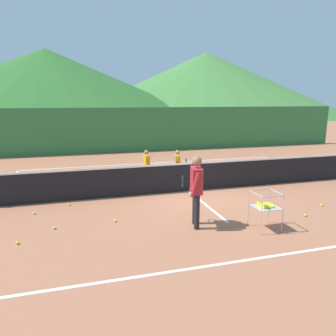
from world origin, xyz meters
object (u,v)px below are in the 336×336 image
Objects in this scene: student_0 at (147,163)px; ball_cart at (265,205)px; student_1 at (178,163)px; tennis_ball_2 at (34,213)px; tennis_net at (189,177)px; instructor at (196,185)px; tennis_ball_3 at (54,228)px; tennis_ball_5 at (115,221)px; tennis_ball_1 at (305,215)px; tennis_ball_6 at (17,243)px; tennis_ball_4 at (69,204)px; tennis_ball_0 at (322,205)px.

student_0 reaches higher than ball_cart.
tennis_ball_2 is (-4.77, -2.24, -0.69)m from student_1.
instructor reaches higher than tennis_net.
tennis_ball_3 is 1.45m from tennis_ball_5.
instructor is 25.42× the size of tennis_ball_2.
tennis_net is at bearing 124.82° from tennis_ball_1.
tennis_ball_1 is 1.00× the size of tennis_ball_3.
tennis_ball_1 is at bearing -64.10° from student_1.
student_0 is 1.33× the size of ball_cart.
ball_cart is 13.22× the size of tennis_ball_6.
tennis_net reaches higher than tennis_ball_2.
tennis_ball_3 and tennis_ball_4 have the same top height.
tennis_ball_1 is at bearing -11.49° from tennis_ball_5.
student_1 is at bearing 88.77° from tennis_net.
student_0 reaches higher than tennis_ball_6.
tennis_ball_4 is (0.89, 0.51, 0.00)m from tennis_ball_2.
tennis_ball_3 is at bearing -177.76° from tennis_ball_5.
student_0 is 1.17m from student_1.
tennis_ball_5 is at bearing 2.24° from tennis_ball_3.
instructor reaches higher than tennis_ball_1.
student_1 is (0.03, 1.28, 0.22)m from tennis_net.
ball_cart reaches higher than tennis_ball_6.
tennis_ball_1 is (-1.02, -0.57, 0.00)m from tennis_ball_0.
student_0 is 6.02m from tennis_ball_0.
tennis_ball_4 is at bearing 156.12° from tennis_ball_1.
tennis_ball_0 and tennis_ball_6 have the same top height.
tennis_ball_6 is (-4.86, -2.80, -0.47)m from tennis_net.
tennis_net is at bearing 11.37° from tennis_ball_2.
tennis_ball_0 and tennis_ball_4 have the same top height.
instructor is at bearing -39.62° from tennis_ball_4.
instructor is 25.42× the size of tennis_ball_5.
tennis_ball_3 is at bearing -128.81° from student_0.
student_0 reaches higher than tennis_ball_4.
tennis_net is 3.58m from ball_cart.
student_0 reaches higher than tennis_ball_0.
tennis_ball_1 is at bearing -151.09° from tennis_ball_0.
tennis_ball_4 is (-6.01, 2.66, 0.00)m from tennis_ball_1.
student_1 is at bearing 97.26° from ball_cart.
student_1 is 17.65× the size of tennis_ball_4.
ball_cart reaches higher than tennis_ball_0.
tennis_ball_0 is at bearing -38.55° from tennis_net.
tennis_net is at bearing -91.23° from student_1.
student_0 is 17.59× the size of tennis_ball_1.
student_1 reaches higher than tennis_ball_6.
tennis_ball_4 is (0.31, 1.73, 0.00)m from tennis_ball_3.
tennis_ball_6 is at bearing 177.56° from tennis_ball_1.
tennis_ball_5 is at bearing 156.56° from instructor.
student_0 is 5.88m from tennis_ball_6.
student_0 is at bearing 108.41° from ball_cart.
tennis_ball_2 is 1.00× the size of tennis_ball_5.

